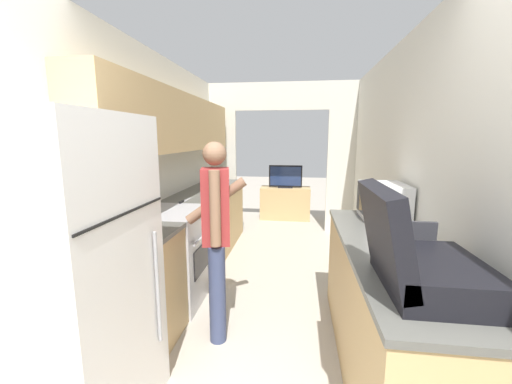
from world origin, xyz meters
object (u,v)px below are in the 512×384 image
(suitcase, at_px, (415,259))
(microwave, at_px, (383,201))
(person, at_px, (216,236))
(range_oven, at_px, (172,255))
(refrigerator, at_px, (69,281))
(knife, at_px, (184,201))
(television, at_px, (286,177))
(tv_cabinet, at_px, (285,203))

(suitcase, bearing_deg, microwave, 82.05)
(person, bearing_deg, range_oven, 36.92)
(refrigerator, relative_size, microwave, 3.68)
(knife, bearing_deg, microwave, -14.18)
(suitcase, distance_m, knife, 2.53)
(refrigerator, height_order, person, refrigerator)
(range_oven, height_order, person, person)
(refrigerator, xyz_separation_m, microwave, (1.91, 1.37, 0.20))
(suitcase, height_order, television, suitcase)
(range_oven, relative_size, suitcase, 1.76)
(refrigerator, height_order, television, refrigerator)
(range_oven, distance_m, television, 3.45)
(microwave, distance_m, television, 3.47)
(refrigerator, bearing_deg, suitcase, 2.41)
(person, relative_size, tv_cabinet, 1.62)
(refrigerator, xyz_separation_m, suitcase, (1.73, 0.07, 0.19))
(suitcase, distance_m, microwave, 1.31)
(suitcase, relative_size, tv_cabinet, 0.61)
(person, xyz_separation_m, suitcase, (1.17, -0.83, 0.21))
(knife, bearing_deg, person, -57.24)
(tv_cabinet, distance_m, knife, 3.11)
(range_oven, bearing_deg, refrigerator, -88.39)
(range_oven, height_order, microwave, microwave)
(television, xyz_separation_m, knife, (-1.00, -2.84, 0.07))
(microwave, distance_m, tv_cabinet, 3.58)
(person, distance_m, knife, 1.13)
(television, bearing_deg, microwave, -73.68)
(range_oven, distance_m, suitcase, 2.29)
(knife, bearing_deg, range_oven, -87.09)
(television, height_order, knife, television)
(television, bearing_deg, tv_cabinet, 90.00)
(refrigerator, distance_m, microwave, 2.36)
(suitcase, distance_m, television, 4.69)
(person, height_order, suitcase, person)
(range_oven, xyz_separation_m, knife, (-0.03, 0.45, 0.45))
(refrigerator, height_order, tv_cabinet, refrigerator)
(range_oven, relative_size, knife, 3.12)
(tv_cabinet, xyz_separation_m, television, (-0.00, -0.04, 0.53))
(refrigerator, distance_m, person, 1.06)
(microwave, relative_size, tv_cabinet, 0.48)
(tv_cabinet, relative_size, knife, 2.89)
(tv_cabinet, height_order, knife, knife)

